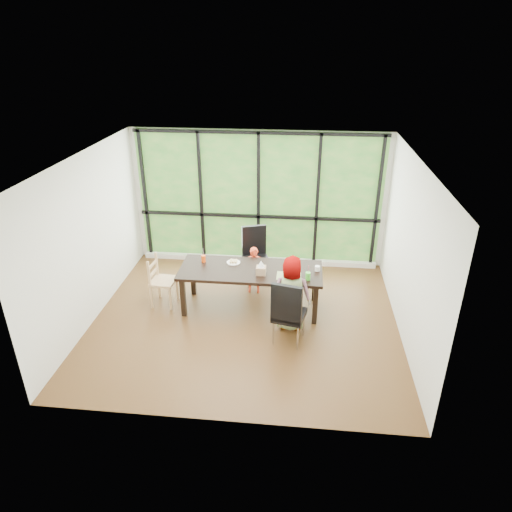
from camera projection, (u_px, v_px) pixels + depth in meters
The scene contains 23 objects.
ground at pixel (245, 319), 7.68m from camera, with size 5.00×5.00×0.00m, color black.
back_wall at pixel (259, 199), 9.10m from camera, with size 5.00×5.00×0.00m, color silver.
foliage_backdrop at pixel (259, 199), 9.09m from camera, with size 4.80×0.02×2.65m, color #22521F.
window_mullions at pixel (258, 200), 9.05m from camera, with size 4.80×0.06×2.65m, color black, non-canonical shape.
window_sill at pixel (258, 260), 9.58m from camera, with size 4.80×0.12×0.10m, color silver.
dining_table at pixel (251, 289), 7.85m from camera, with size 2.38×0.93×0.75m, color black.
chair_window_leather at pixel (256, 256), 8.61m from camera, with size 0.46×0.46×1.08m, color black.
chair_interior_leather at pixel (289, 311), 6.93m from camera, with size 0.46×0.46×1.08m, color black.
chair_end_beech at pixel (163, 281), 7.94m from camera, with size 0.42×0.40×0.90m, color tan.
child_toddler at pixel (254, 270), 8.32m from camera, with size 0.32×0.21×0.88m, color #E54221.
child_older at pixel (291, 294), 7.21m from camera, with size 0.61×0.40×1.25m, color gray.
placemat at pixel (289, 276), 7.46m from camera, with size 0.39×0.29×0.01m, color tan.
plate_far at pixel (233, 262), 7.90m from camera, with size 0.23×0.23×0.01m, color white.
plate_near at pixel (290, 276), 7.44m from camera, with size 0.21×0.21×0.01m, color white.
orange_cup at pixel (204, 259), 7.91m from camera, with size 0.08×0.08×0.12m, color #FF5110.
green_cup at pixel (308, 276), 7.33m from camera, with size 0.08×0.08×0.13m, color #4CD239.
white_mug at pixel (317, 268), 7.62m from camera, with size 0.08×0.08×0.09m, color white.
tissue_box at pixel (261, 270), 7.50m from camera, with size 0.16×0.16×0.13m, color tan.
crepe_rolls_far at pixel (233, 261), 7.89m from camera, with size 0.15×0.12×0.04m, color tan, non-canonical shape.
crepe_rolls_near at pixel (291, 275), 7.43m from camera, with size 0.15×0.12×0.04m, color tan, non-canonical shape.
straw_white at pixel (203, 253), 7.87m from camera, with size 0.01×0.01×0.20m, color white.
straw_pink at pixel (308, 270), 7.28m from camera, with size 0.01×0.01×0.20m, color pink.
tissue at pixel (261, 264), 7.45m from camera, with size 0.12×0.12×0.11m, color white.
Camera 1 is at (0.86, -6.39, 4.31)m, focal length 32.27 mm.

